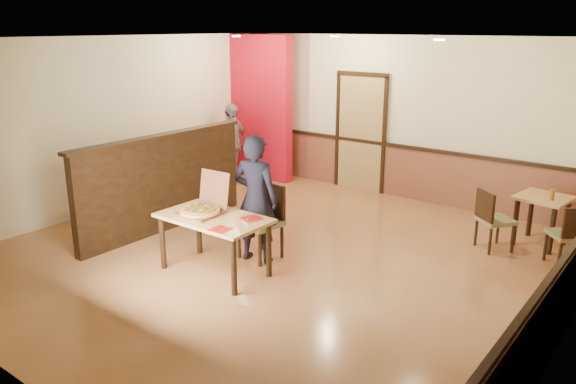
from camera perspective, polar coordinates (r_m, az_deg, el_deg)
name	(u,v)px	position (r m, az deg, el deg)	size (l,w,h in m)	color
floor	(278,256)	(7.53, -1.01, -6.53)	(7.00, 7.00, 0.00)	#B67846
ceiling	(277,39)	(6.92, -1.14, 15.30)	(7.00, 7.00, 0.00)	black
wall_back	(403,118)	(10.02, 11.57, 7.34)	(7.00, 7.00, 0.00)	#FFF9C7
wall_left	(109,125)	(9.63, -17.72, 6.52)	(7.00, 7.00, 0.00)	#FFF9C7
wainscot_back	(399,172)	(10.19, 11.19, 2.04)	(7.00, 0.04, 0.90)	brown
chair_rail_back	(400,146)	(10.07, 11.29, 4.61)	(7.00, 0.06, 0.06)	black
wainscot_right	(564,300)	(6.03, 26.22, -9.82)	(0.04, 7.00, 0.90)	brown
chair_rail_right	(569,254)	(5.85, 26.61, -5.63)	(0.06, 7.00, 0.06)	black
back_door	(361,133)	(10.42, 7.40, 5.92)	(0.90, 0.06, 2.10)	tan
booth_partition	(163,182)	(8.48, -12.55, 1.02)	(0.20, 3.10, 1.44)	black
red_accent_panel	(257,107)	(11.19, -3.18, 8.58)	(1.60, 0.20, 2.78)	red
spot_a	(236,36)	(9.79, -5.27, 15.50)	(0.14, 0.14, 0.02)	beige
spot_b	(334,36)	(9.42, 4.74, 15.47)	(0.14, 0.14, 0.02)	beige
spot_c	(439,40)	(7.51, 15.10, 14.71)	(0.14, 0.14, 0.02)	beige
main_table	(214,225)	(6.89, -7.53, -3.33)	(1.37, 0.78, 0.73)	tan
diner_chair	(264,218)	(7.35, -2.44, -2.68)	(0.53, 0.53, 0.97)	olive
side_chair_left	(492,217)	(8.08, 20.02, -2.45)	(0.59, 0.59, 0.84)	olive
side_chair_right	(571,233)	(7.88, 26.79, -3.78)	(0.58, 0.58, 0.83)	olive
side_table	(543,208)	(8.50, 24.44, -1.51)	(0.74, 0.74, 0.70)	tan
diner	(256,199)	(7.15, -3.30, -0.72)	(0.61, 0.40, 1.66)	black
passerby	(231,143)	(10.88, -5.77, 4.93)	(0.90, 0.38, 1.54)	gray
pizza_box	(203,209)	(6.96, -8.65, -1.68)	(0.49, 0.57, 0.49)	brown
pizza	(200,211)	(6.93, -8.93, -1.88)	(0.49, 0.49, 0.03)	#F5B059
napkin_near	(220,229)	(6.41, -6.91, -3.78)	(0.23, 0.23, 0.01)	red
napkin_far	(252,218)	(6.73, -3.71, -2.69)	(0.29, 0.29, 0.01)	red
condiment	(552,195)	(8.29, 25.26, -0.26)	(0.06, 0.06, 0.15)	#8D5E19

